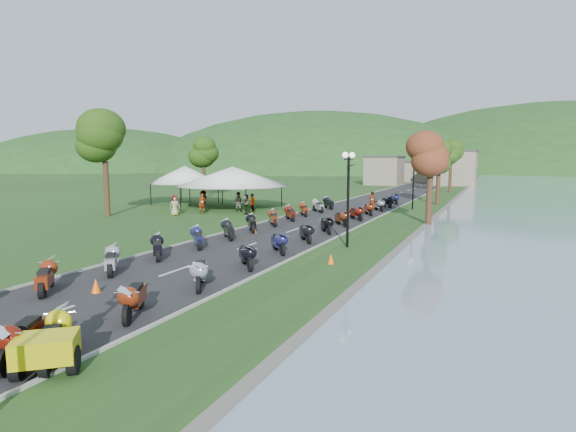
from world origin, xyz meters
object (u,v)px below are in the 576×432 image
at_px(pedestrian_c, 203,210).
at_px(yellow_trike, 54,340).
at_px(vendor_tent_main, 233,188).
at_px(pedestrian_a, 203,214).
at_px(pedestrian_b, 238,211).

bearing_deg(pedestrian_c, yellow_trike, 16.36).
bearing_deg(yellow_trike, pedestrian_c, -10.21).
xyz_separation_m(vendor_tent_main, pedestrian_a, (-0.31, -4.45, -2.00)).
relative_size(vendor_tent_main, pedestrian_b, 3.90).
relative_size(yellow_trike, pedestrian_b, 1.36).
bearing_deg(pedestrian_b, yellow_trike, 98.69).
height_order(yellow_trike, vendor_tent_main, vendor_tent_main).
height_order(pedestrian_b, pedestrian_c, pedestrian_c).
relative_size(yellow_trike, vendor_tent_main, 0.35).
xyz_separation_m(vendor_tent_main, pedestrian_b, (1.51, -1.56, -2.00)).
height_order(vendor_tent_main, pedestrian_a, vendor_tent_main).
bearing_deg(pedestrian_c, pedestrian_a, 21.03).
xyz_separation_m(pedestrian_a, pedestrian_c, (-1.72, 2.53, 0.00)).
xyz_separation_m(vendor_tent_main, pedestrian_c, (-2.03, -1.91, -2.00)).
distance_m(yellow_trike, pedestrian_c, 31.51).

